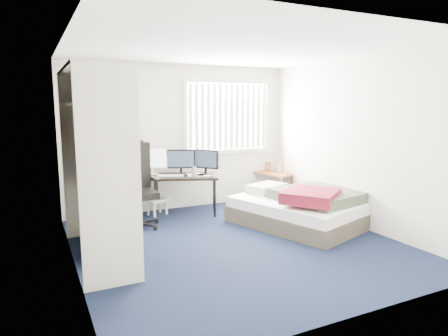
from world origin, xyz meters
name	(u,v)px	position (x,y,z in m)	size (l,w,h in m)	color
ground	(236,243)	(0.00, 0.00, 0.00)	(4.20, 4.20, 0.00)	black
room_shell	(237,129)	(0.00, 0.00, 1.51)	(4.20, 4.20, 4.20)	silver
window_assembly	(228,117)	(0.90, 2.04, 1.60)	(1.72, 0.09, 1.32)	white
closet	(98,145)	(-1.67, 0.27, 1.35)	(0.64, 1.84, 2.22)	beige
desk	(178,172)	(-0.17, 1.75, 0.70)	(1.47, 1.09, 1.12)	black
office_chair	(137,194)	(-0.98, 1.34, 0.49)	(0.62, 0.62, 1.28)	black
footstool	(157,203)	(-0.54, 1.80, 0.21)	(0.41, 0.37, 0.27)	white
nightstand	(272,176)	(1.75, 1.85, 0.48)	(0.59, 0.87, 0.73)	brown
bed	(301,208)	(1.27, 0.30, 0.27)	(1.87, 2.17, 0.61)	#433C30
pine_box	(105,245)	(-1.65, 0.26, 0.14)	(0.39, 0.29, 0.29)	#A27351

